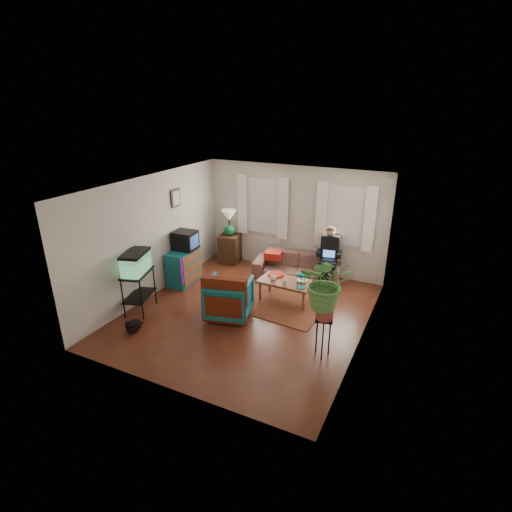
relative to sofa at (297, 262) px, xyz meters
The scene contains 31 objects.
floor 2.11m from the sofa, 98.05° to the right, with size 4.50×5.00×0.01m, color #4F2B14.
ceiling 3.02m from the sofa, 98.05° to the right, with size 4.50×5.00×0.01m, color white.
wall_back 1.05m from the sofa, 122.79° to the left, with size 4.50×0.01×2.60m, color silver.
wall_front 4.65m from the sofa, 93.65° to the right, with size 4.50×0.01×2.60m, color silver.
wall_left 3.39m from the sofa, 141.09° to the right, with size 0.01×5.00×2.60m, color silver.
wall_right 2.98m from the sofa, 46.28° to the right, with size 0.01×5.00×2.60m, color silver.
window_left 1.64m from the sofa, 158.47° to the left, with size 1.08×0.04×1.38m, color white.
window_right 1.56m from the sofa, 24.13° to the left, with size 1.08×0.04×1.38m, color white.
curtains_left 1.62m from the sofa, 162.20° to the left, with size 1.36×0.06×1.50m, color white.
curtains_right 1.54m from the sofa, 20.03° to the left, with size 1.36×0.06×1.50m, color white.
picture_frame 3.18m from the sofa, 154.40° to the right, with size 0.04×0.32×0.40m, color #3D2616.
area_rug 1.39m from the sofa, 86.12° to the right, with size 2.00×1.60×0.01m, color brown.
sofa is the anchor object (origin of this frame).
seated_person 0.76m from the sofa, 10.43° to the left, with size 0.51×0.62×1.21m, color black, non-canonical shape.
side_table 1.95m from the sofa, behind, with size 0.51×0.51×0.74m, color #422D18.
table_lamp 2.06m from the sofa, behind, with size 0.38×0.38×0.68m, color white, non-canonical shape.
dresser 2.66m from the sofa, 148.81° to the right, with size 0.45×0.89×0.80m, color #135375.
crt_tv 2.68m from the sofa, 150.37° to the right, with size 0.49×0.45×0.43m, color black.
aquarium_stand 3.69m from the sofa, 128.36° to the right, with size 0.42×0.76×0.85m, color black.
aquarium 3.75m from the sofa, 128.36° to the right, with size 0.38×0.69×0.45m, color #7FD899.
black_cat 4.04m from the sofa, 117.71° to the right, with size 0.23×0.35×0.30m, color black.
armchair 2.35m from the sofa, 104.04° to the right, with size 0.83×0.78×0.85m, color #115A6A.
serape_throw 2.66m from the sofa, 100.68° to the right, with size 0.86×0.20×0.70m, color #9E0A0A.
coffee_table 1.24m from the sofa, 80.59° to the right, with size 1.13×0.62×0.47m, color brown.
cup_a 1.31m from the sofa, 92.62° to the right, with size 0.13×0.13×0.10m, color white.
cup_b 1.43m from the sofa, 80.08° to the right, with size 0.10×0.10×0.10m, color beige.
bowl 1.24m from the sofa, 65.43° to the right, with size 0.22×0.22×0.06m, color white.
snack_tray 1.06m from the sofa, 95.49° to the right, with size 0.35×0.35×0.04m, color #B21414.
birdcage 1.52m from the sofa, 67.07° to the right, with size 0.19×0.19×0.33m, color #115B6B, non-canonical shape.
plant_stand 3.14m from the sofa, 61.78° to the right, with size 0.30×0.30×0.72m, color black.
potted_plant 3.24m from the sofa, 61.78° to the right, with size 0.82×0.71×0.91m, color #599947.
Camera 1 is at (3.24, -6.26, 4.05)m, focal length 28.00 mm.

